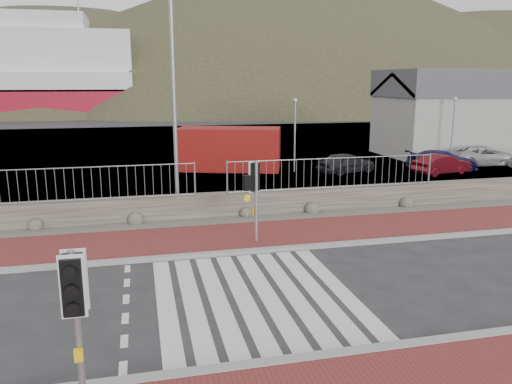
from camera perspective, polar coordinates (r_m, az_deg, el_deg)
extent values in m
plane|color=#28282B|center=(12.17, -0.10, -11.76)|extent=(220.00, 220.00, 0.00)
cube|color=maroon|center=(16.29, -3.72, -5.27)|extent=(40.00, 3.00, 0.08)
cube|color=gray|center=(9.58, 4.21, -18.65)|extent=(40.00, 0.25, 0.12)
cube|color=gray|center=(14.88, -2.75, -6.95)|extent=(40.00, 0.25, 0.12)
cube|color=silver|center=(11.91, -10.23, -12.50)|extent=(0.42, 5.60, 0.01)
cube|color=silver|center=(11.95, -7.29, -12.32)|extent=(0.42, 5.60, 0.01)
cube|color=silver|center=(12.01, -4.38, -12.11)|extent=(0.42, 5.60, 0.01)
cube|color=silver|center=(12.11, -1.52, -11.87)|extent=(0.42, 5.60, 0.01)
cube|color=silver|center=(12.23, 1.29, -11.60)|extent=(0.42, 5.60, 0.01)
cube|color=silver|center=(12.38, 4.04, -11.32)|extent=(0.42, 5.60, 0.01)
cube|color=silver|center=(12.56, 6.70, -11.02)|extent=(0.42, 5.60, 0.01)
cube|color=silver|center=(12.77, 9.28, -10.70)|extent=(0.42, 5.60, 0.01)
cube|color=#59544C|center=(18.18, -4.78, -3.42)|extent=(40.00, 1.50, 0.06)
cube|color=#49433C|center=(18.84, -5.16, -1.54)|extent=(40.00, 0.60, 0.90)
cylinder|color=gray|center=(18.33, -20.23, 2.61)|extent=(8.40, 0.04, 0.04)
cylinder|color=gray|center=(18.39, -7.01, 1.43)|extent=(0.07, 0.07, 1.20)
cylinder|color=gray|center=(19.61, 8.86, 3.83)|extent=(8.40, 0.04, 0.04)
cylinder|color=gray|center=(18.56, -3.32, 1.60)|extent=(0.07, 0.07, 1.20)
cylinder|color=gray|center=(21.62, 19.19, 2.47)|extent=(0.07, 0.07, 1.20)
cube|color=#4C4C4F|center=(39.11, -9.48, 4.97)|extent=(120.00, 40.00, 0.50)
cube|color=#3F4C54|center=(73.92, -11.38, 8.36)|extent=(220.00, 50.00, 0.05)
cube|color=silver|center=(80.31, -25.16, 14.19)|extent=(30.00, 12.00, 6.00)
cube|color=silver|center=(80.61, -25.43, 17.02)|extent=(18.00, 10.00, 2.50)
cube|color=#9E9E99|center=(38.20, 23.12, 6.99)|extent=(12.00, 6.00, 4.00)
cube|color=#4C4C51|center=(38.08, 23.50, 11.32)|extent=(12.20, 6.20, 1.80)
ellipsoid|color=#2B301D|center=(102.58, -19.83, -2.39)|extent=(106.40, 68.40, 76.00)
ellipsoid|color=#2B301D|center=(108.45, 4.79, -4.18)|extent=(140.00, 90.00, 100.00)
ellipsoid|color=#2B301D|center=(127.97, 24.39, 0.08)|extent=(112.00, 72.00, 80.00)
cylinder|color=gray|center=(8.29, -19.67, -14.82)|extent=(0.10, 0.10, 2.59)
cube|color=yellow|center=(8.44, -19.51, -16.78)|extent=(0.13, 0.08, 0.20)
cube|color=black|center=(7.97, -20.09, -9.76)|extent=(0.37, 0.23, 0.97)
sphere|color=#0CE53F|center=(8.07, -19.94, -11.59)|extent=(0.14, 0.14, 0.14)
cylinder|color=gray|center=(15.51, 0.03, -1.23)|extent=(0.10, 0.10, 2.64)
cube|color=yellow|center=(15.59, 0.03, -2.41)|extent=(0.15, 0.11, 0.21)
cube|color=black|center=(15.34, 0.03, 1.69)|extent=(0.43, 0.33, 0.99)
sphere|color=#0CE53F|center=(15.39, 0.03, 0.65)|extent=(0.14, 0.14, 0.14)
cube|color=black|center=(15.20, -1.04, 1.04)|extent=(0.24, 0.21, 0.47)
cylinder|color=gray|center=(18.96, -9.36, 10.70)|extent=(0.16, 0.16, 8.92)
cube|color=maroon|center=(28.99, -3.06, 4.96)|extent=(6.28, 4.12, 2.42)
imported|color=black|center=(28.28, 10.26, 3.30)|extent=(3.69, 2.36, 1.17)
imported|color=#500B12|center=(29.37, 20.45, 2.99)|extent=(3.56, 1.90, 1.11)
imported|color=#181646|center=(30.64, 20.53, 3.40)|extent=(4.20, 2.17, 1.16)
imported|color=#A4A4A4|center=(33.35, 24.63, 3.78)|extent=(4.49, 2.30, 1.21)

